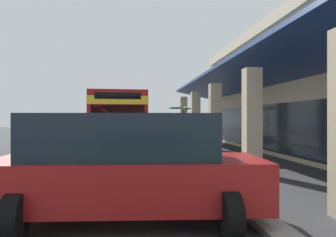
% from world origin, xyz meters
% --- Properties ---
extents(ground, '(120.00, 120.00, 0.00)m').
position_xyz_m(ground, '(0.00, 8.00, 0.00)').
color(ground, '#38383A').
extents(curb_strip, '(32.49, 0.50, 0.12)m').
position_xyz_m(curb_strip, '(0.10, 4.31, 0.06)').
color(curb_strip, '#9E998E').
rests_on(curb_strip, ground).
extents(transit_bus, '(11.38, 3.51, 3.34)m').
position_xyz_m(transit_bus, '(-3.21, 0.90, 1.85)').
color(transit_bus, maroon).
rests_on(transit_bus, ground).
extents(parked_suv_red, '(2.88, 4.90, 1.97)m').
position_xyz_m(parked_suv_red, '(10.81, 1.88, 1.02)').
color(parked_suv_red, maroon).
rests_on(parked_suv_red, ground).
extents(pedestrian, '(0.40, 0.64, 1.61)m').
position_xyz_m(pedestrian, '(6.92, 1.17, 0.89)').
color(pedestrian, navy).
rests_on(pedestrian, ground).
extents(potted_palm, '(2.02, 2.07, 2.78)m').
position_xyz_m(potted_palm, '(-8.94, 5.72, 0.62)').
color(potted_palm, gray).
rests_on(potted_palm, ground).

